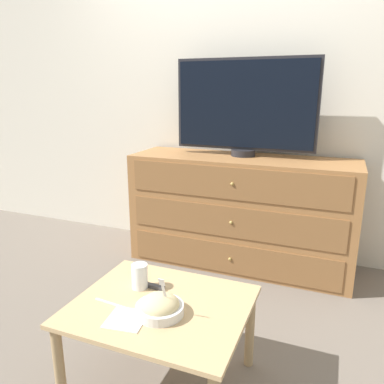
# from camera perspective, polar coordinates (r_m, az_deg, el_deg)

# --- Properties ---
(ground_plane) EXTENTS (12.00, 12.00, 0.00)m
(ground_plane) POSITION_cam_1_polar(r_m,az_deg,el_deg) (3.30, 6.17, -8.20)
(ground_plane) COLOR #70665B
(wall_back) EXTENTS (12.00, 0.05, 2.60)m
(wall_back) POSITION_cam_1_polar(r_m,az_deg,el_deg) (3.05, 7.02, 15.01)
(wall_back) COLOR silver
(wall_back) RESTS_ON ground_plane
(dresser) EXTENTS (1.65, 0.52, 0.83)m
(dresser) POSITION_cam_1_polar(r_m,az_deg,el_deg) (2.86, 7.38, -3.01)
(dresser) COLOR #9E6B3D
(dresser) RESTS_ON ground_plane
(tv) EXTENTS (1.04, 0.18, 0.70)m
(tv) POSITION_cam_1_polar(r_m,az_deg,el_deg) (2.79, 8.08, 12.74)
(tv) COLOR #232328
(tv) RESTS_ON dresser
(coffee_table) EXTENTS (0.75, 0.63, 0.42)m
(coffee_table) POSITION_cam_1_polar(r_m,az_deg,el_deg) (1.73, -4.75, -18.35)
(coffee_table) COLOR tan
(coffee_table) RESTS_ON ground_plane
(takeout_bowl) EXTENTS (0.20, 0.20, 0.18)m
(takeout_bowl) POSITION_cam_1_polar(r_m,az_deg,el_deg) (1.61, -4.94, -17.01)
(takeout_bowl) COLOR silver
(takeout_bowl) RESTS_ON coffee_table
(drink_cup) EXTENTS (0.08, 0.08, 0.12)m
(drink_cup) POSITION_cam_1_polar(r_m,az_deg,el_deg) (1.80, -7.96, -12.79)
(drink_cup) COLOR beige
(drink_cup) RESTS_ON coffee_table
(napkin) EXTENTS (0.17, 0.17, 0.00)m
(napkin) POSITION_cam_1_polar(r_m,az_deg,el_deg) (1.61, -9.98, -18.55)
(napkin) COLOR silver
(napkin) RESTS_ON coffee_table
(knife) EXTENTS (0.20, 0.03, 0.01)m
(knife) POSITION_cam_1_polar(r_m,az_deg,el_deg) (1.71, -11.85, -16.40)
(knife) COLOR silver
(knife) RESTS_ON coffee_table
(remote_control) EXTENTS (0.13, 0.03, 0.02)m
(remote_control) POSITION_cam_1_polar(r_m,az_deg,el_deg) (1.81, -6.19, -14.03)
(remote_control) COLOR #38383D
(remote_control) RESTS_ON coffee_table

